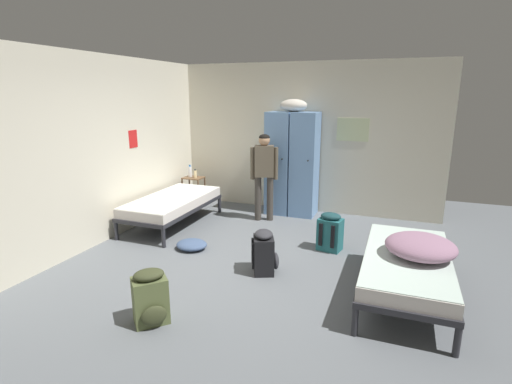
# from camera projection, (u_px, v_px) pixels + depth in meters

# --- Properties ---
(ground_plane) EXTENTS (8.97, 8.97, 0.00)m
(ground_plane) POSITION_uv_depth(u_px,v_px,m) (248.00, 270.00, 4.88)
(ground_plane) COLOR slate
(room_backdrop) EXTENTS (4.89, 5.67, 2.71)m
(room_backdrop) POSITION_uv_depth(u_px,v_px,m) (204.00, 145.00, 6.18)
(room_backdrop) COLOR beige
(room_backdrop) RESTS_ON ground_plane
(locker_bank) EXTENTS (0.90, 0.55, 2.07)m
(locker_bank) POSITION_uv_depth(u_px,v_px,m) (292.00, 162.00, 6.97)
(locker_bank) COLOR #6B93C6
(locker_bank) RESTS_ON ground_plane
(shelf_unit) EXTENTS (0.38, 0.30, 0.57)m
(shelf_unit) POSITION_uv_depth(u_px,v_px,m) (194.00, 188.00, 7.62)
(shelf_unit) COLOR brown
(shelf_unit) RESTS_ON ground_plane
(bed_left_rear) EXTENTS (0.90, 1.90, 0.49)m
(bed_left_rear) POSITION_uv_depth(u_px,v_px,m) (173.00, 203.00, 6.48)
(bed_left_rear) COLOR #28282D
(bed_left_rear) RESTS_ON ground_plane
(bed_right) EXTENTS (0.90, 1.90, 0.49)m
(bed_right) POSITION_uv_depth(u_px,v_px,m) (406.00, 264.00, 4.16)
(bed_right) COLOR #28282D
(bed_right) RESTS_ON ground_plane
(bedding_heap) EXTENTS (0.72, 0.70, 0.23)m
(bedding_heap) POSITION_uv_depth(u_px,v_px,m) (421.00, 246.00, 4.05)
(bedding_heap) COLOR gray
(bedding_heap) RESTS_ON bed_right
(person_traveler) EXTENTS (0.45, 0.29, 1.50)m
(person_traveler) POSITION_uv_depth(u_px,v_px,m) (264.00, 169.00, 6.59)
(person_traveler) COLOR #3D3833
(person_traveler) RESTS_ON ground_plane
(water_bottle) EXTENTS (0.07, 0.07, 0.24)m
(water_bottle) POSITION_uv_depth(u_px,v_px,m) (190.00, 171.00, 7.58)
(water_bottle) COLOR white
(water_bottle) RESTS_ON shelf_unit
(lotion_bottle) EXTENTS (0.05, 0.05, 0.18)m
(lotion_bottle) POSITION_uv_depth(u_px,v_px,m) (195.00, 174.00, 7.48)
(lotion_bottle) COLOR beige
(lotion_bottle) RESTS_ON shelf_unit
(backpack_black) EXTENTS (0.40, 0.39, 0.55)m
(backpack_black) POSITION_uv_depth(u_px,v_px,m) (264.00, 253.00, 4.76)
(backpack_black) COLOR black
(backpack_black) RESTS_ON ground_plane
(backpack_olive) EXTENTS (0.42, 0.42, 0.55)m
(backpack_olive) POSITION_uv_depth(u_px,v_px,m) (150.00, 298.00, 3.70)
(backpack_olive) COLOR #566038
(backpack_olive) RESTS_ON ground_plane
(backpack_teal) EXTENTS (0.36, 0.38, 0.55)m
(backpack_teal) POSITION_uv_depth(u_px,v_px,m) (330.00, 232.00, 5.46)
(backpack_teal) COLOR #23666B
(backpack_teal) RESTS_ON ground_plane
(clothes_pile_denim) EXTENTS (0.45, 0.39, 0.13)m
(clothes_pile_denim) POSITION_uv_depth(u_px,v_px,m) (192.00, 245.00, 5.52)
(clothes_pile_denim) COLOR #42567A
(clothes_pile_denim) RESTS_ON ground_plane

